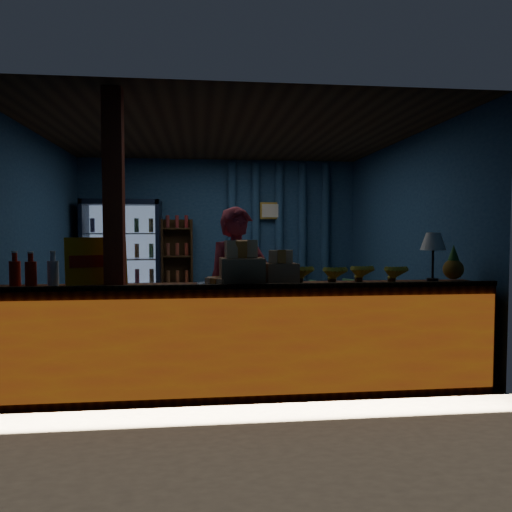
{
  "coord_description": "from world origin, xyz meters",
  "views": [
    {
      "loc": [
        -0.34,
        -6.19,
        1.43
      ],
      "look_at": [
        0.34,
        -0.2,
        1.11
      ],
      "focal_mm": 35.0,
      "sensor_mm": 36.0,
      "label": 1
    }
  ],
  "objects_px": {
    "pastry_tray": "(222,283)",
    "table_lamp": "(433,243)",
    "green_chair": "(338,300)",
    "shopkeeper": "(238,293)"
  },
  "relations": [
    {
      "from": "green_chair",
      "to": "table_lamp",
      "type": "distance_m",
      "value": 3.42
    },
    {
      "from": "table_lamp",
      "to": "green_chair",
      "type": "bearing_deg",
      "value": 89.11
    },
    {
      "from": "pastry_tray",
      "to": "table_lamp",
      "type": "distance_m",
      "value": 1.97
    },
    {
      "from": "green_chair",
      "to": "shopkeeper",
      "type": "bearing_deg",
      "value": 39.48
    },
    {
      "from": "shopkeeper",
      "to": "table_lamp",
      "type": "xyz_separation_m",
      "value": [
        1.77,
        -0.4,
        0.48
      ]
    },
    {
      "from": "green_chair",
      "to": "pastry_tray",
      "type": "distance_m",
      "value": 3.98
    },
    {
      "from": "pastry_tray",
      "to": "table_lamp",
      "type": "xyz_separation_m",
      "value": [
        1.94,
        0.11,
        0.33
      ]
    },
    {
      "from": "shopkeeper",
      "to": "green_chair",
      "type": "height_order",
      "value": "shopkeeper"
    },
    {
      "from": "green_chair",
      "to": "table_lamp",
      "type": "relative_size",
      "value": 1.57
    },
    {
      "from": "shopkeeper",
      "to": "green_chair",
      "type": "xyz_separation_m",
      "value": [
        1.82,
        2.88,
        -0.5
      ]
    }
  ]
}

